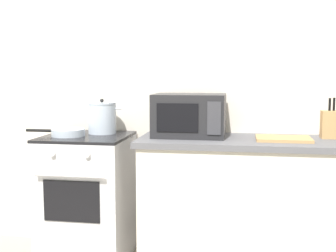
{
  "coord_description": "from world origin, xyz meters",
  "views": [
    {
      "loc": [
        0.75,
        -2.4,
        1.36
      ],
      "look_at": [
        0.25,
        0.6,
        1.0
      ],
      "focal_mm": 47.2,
      "sensor_mm": 36.0,
      "label": 1
    }
  ],
  "objects": [
    {
      "name": "microwave",
      "position": [
        0.39,
        0.68,
        1.07
      ],
      "size": [
        0.5,
        0.37,
        0.3
      ],
      "color": "#232326",
      "rests_on": "countertop_right"
    },
    {
      "name": "stock_pot",
      "position": [
        -0.27,
        0.73,
        1.04
      ],
      "size": [
        0.3,
        0.21,
        0.26
      ],
      "color": "silver",
      "rests_on": "stove"
    },
    {
      "name": "back_wall",
      "position": [
        0.3,
        0.97,
        1.25
      ],
      "size": [
        4.4,
        0.1,
        2.5
      ],
      "primitive_type": "cube",
      "color": "silver",
      "rests_on": "ground_plane"
    },
    {
      "name": "stove",
      "position": [
        -0.35,
        0.6,
        0.46
      ],
      "size": [
        0.6,
        0.64,
        0.92
      ],
      "color": "silver",
      "rests_on": "ground_plane"
    },
    {
      "name": "countertop_right",
      "position": [
        0.9,
        0.62,
        0.9
      ],
      "size": [
        1.7,
        0.6,
        0.04
      ],
      "primitive_type": "cube",
      "color": "#59595E",
      "rests_on": "lower_cabinet_right"
    },
    {
      "name": "lower_cabinet_right",
      "position": [
        0.9,
        0.62,
        0.44
      ],
      "size": [
        1.64,
        0.56,
        0.88
      ],
      "primitive_type": "cube",
      "color": "beige",
      "rests_on": "ground_plane"
    },
    {
      "name": "frying_pan",
      "position": [
        -0.47,
        0.55,
        0.95
      ],
      "size": [
        0.44,
        0.24,
        0.05
      ],
      "color": "silver",
      "rests_on": "stove"
    },
    {
      "name": "knife_block",
      "position": [
        1.36,
        0.74,
        1.02
      ],
      "size": [
        0.13,
        0.1,
        0.28
      ],
      "color": "tan",
      "rests_on": "countertop_right"
    },
    {
      "name": "cutting_board",
      "position": [
        1.03,
        0.6,
        0.93
      ],
      "size": [
        0.36,
        0.26,
        0.02
      ],
      "primitive_type": "cube",
      "color": "tan",
      "rests_on": "countertop_right"
    }
  ]
}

